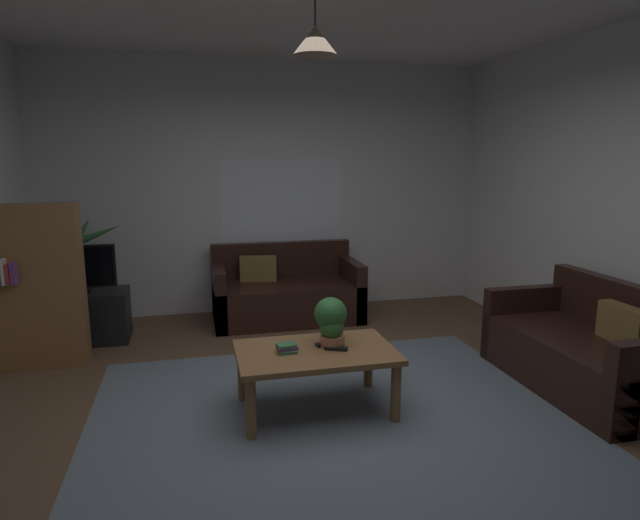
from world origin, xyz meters
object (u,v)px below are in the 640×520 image
Objects in this scene: potted_palm_corner at (75,280)px; coffee_table at (316,359)px; tv at (75,269)px; book_on_table_1 at (287,348)px; remote_on_table_0 at (326,344)px; couch_right_side at (587,354)px; book_on_table_0 at (287,351)px; pendant_lamp at (315,40)px; potted_plant_on_table at (331,320)px; book_on_table_2 at (286,345)px; remote_on_table_1 at (336,348)px; bookshelf_corner at (38,287)px; tv_stand at (80,317)px; couch_under_window at (286,295)px.

coffee_table is at bearing -49.63° from potted_palm_corner.
potted_palm_corner is at bearing 102.61° from tv.
potted_palm_corner is at bearing 127.40° from book_on_table_1.
remote_on_table_0 is 0.22× the size of tv.
remote_on_table_0 is at bearing -95.54° from couch_right_side.
potted_palm_corner is at bearing 127.23° from book_on_table_0.
coffee_table is at bearing 90.00° from pendant_lamp.
remote_on_table_0 is 0.13× the size of potted_palm_corner.
book_on_table_2 is at bearing -169.25° from potted_plant_on_table.
remote_on_table_1 is (0.14, -0.04, 0.08)m from coffee_table.
book_on_table_1 is at bearing -35.69° from bookshelf_corner.
remote_on_table_1 is at bearing -44.10° from tv_stand.
tv_stand is at bearing 131.12° from book_on_table_2.
tv is at bearing 131.61° from book_on_table_1.
bookshelf_corner reaches higher than book_on_table_0.
pendant_lamp reaches higher than coffee_table.
couch_right_side is at bearing -30.91° from potted_palm_corner.
book_on_table_1 is at bearing -48.71° from tv_stand.
book_on_table_2 reaches higher than tv_stand.
couch_under_window is 12.50× the size of book_on_table_0.
couch_right_side is 1.24× the size of potted_palm_corner.
book_on_table_1 is (-0.38, -2.21, 0.21)m from couch_under_window.
tv is 0.59m from bookshelf_corner.
tv_stand reaches higher than remote_on_table_1.
coffee_table is (-0.18, -2.21, 0.11)m from couch_under_window.
couch_under_window is at bearing 80.24° from book_on_table_0.
book_on_table_2 is 0.32m from remote_on_table_0.
coffee_table is at bearing -32.98° from bookshelf_corner.
remote_on_table_0 is 0.35× the size of pendant_lamp.
remote_on_table_0 is 0.18m from potted_plant_on_table.
coffee_table is 0.79× the size of bookshelf_corner.
tv reaches higher than tv_stand.
coffee_table is at bearing -45.19° from tv.
pendant_lamp is at bearing -93.37° from couch_right_side.
book_on_table_2 is at bearing -179.29° from pendant_lamp.
pendant_lamp reaches higher than book_on_table_2.
book_on_table_1 is 2.56m from tv.
tv_stand is 0.76m from bookshelf_corner.
tv_stand is (-2.03, 1.97, -0.21)m from remote_on_table_1.
couch_under_window is 2.19× the size of tv.
tv is at bearing 131.44° from book_on_table_2.
remote_on_table_1 is at bearing -6.72° from book_on_table_1.
bookshelf_corner is (-0.18, -0.56, -0.03)m from tv.
book_on_table_2 is 2.32m from bookshelf_corner.
potted_plant_on_table is 0.48× the size of tv.
tv is at bearing -171.77° from couch_under_window.
potted_palm_corner is 3.65m from pendant_lamp.
couch_under_window is 1.03× the size of couch_right_side.
book_on_table_1 is at bearing 17.31° from book_on_table_2.
remote_on_table_0 is at bearing -30.43° from bookshelf_corner.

